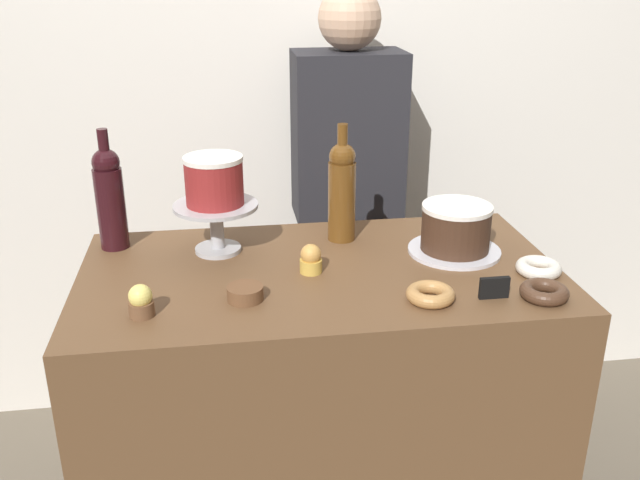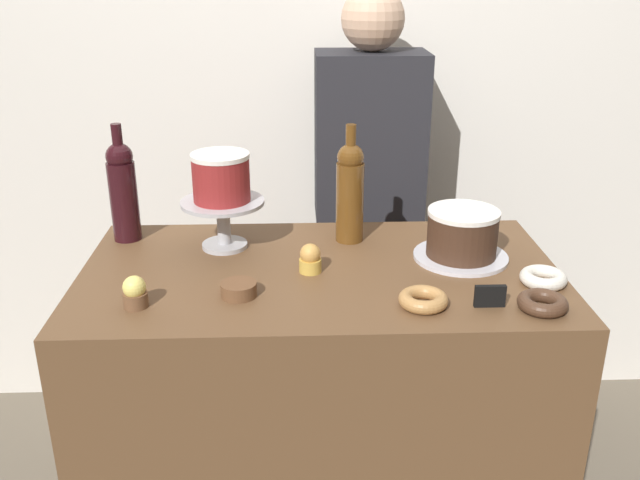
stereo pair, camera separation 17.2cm
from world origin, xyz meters
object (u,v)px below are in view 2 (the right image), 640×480
Objects in this scene: chocolate_round_cake at (462,233)px; price_sign_chalkboard at (490,296)px; wine_bottle_dark_red at (123,190)px; white_layer_cake at (221,177)px; wine_bottle_amber at (350,191)px; cupcake_caramel at (310,259)px; cupcake_lemon at (135,293)px; donut_sugar at (543,278)px; cookie_stack at (239,289)px; donut_chocolate at (543,303)px; cake_stand_pedestal at (223,216)px; barista_figure at (367,218)px; donut_maple at (423,300)px.

chocolate_round_cake is 0.28m from price_sign_chalkboard.
wine_bottle_dark_red reaches higher than chocolate_round_cake.
wine_bottle_amber is at bearing 6.56° from white_layer_cake.
cupcake_caramel is 1.00× the size of cupcake_lemon.
price_sign_chalkboard is at bearing -55.19° from wine_bottle_amber.
cookie_stack is (-0.73, -0.04, 0.00)m from donut_sugar.
donut_chocolate is (0.74, -0.39, -0.18)m from white_layer_cake.
donut_sugar is (0.44, -0.30, -0.13)m from wine_bottle_amber.
cake_stand_pedestal is at bearing 101.28° from cookie_stack.
donut_sugar is (0.05, 0.13, 0.00)m from donut_chocolate.
barista_figure reaches higher than donut_chocolate.
white_layer_cake reaches higher than cookie_stack.
white_layer_cake is 0.73m from barista_figure.
white_layer_cake is 0.29m from wine_bottle_dark_red.
wine_bottle_amber is 0.53m from barista_figure.
wine_bottle_amber is at bearing 6.56° from cake_stand_pedestal.
chocolate_round_cake is 0.11× the size of barista_figure.
cupcake_caramel is 0.57m from donut_sugar.
donut_chocolate is 0.12m from price_sign_chalkboard.
wine_bottle_amber reaches higher than donut_maple.
cupcake_lemon is 1.05m from barista_figure.
price_sign_chalkboard is (0.15, -0.01, 0.01)m from donut_maple.
price_sign_chalkboard is (0.63, -0.37, -0.17)m from white_layer_cake.
wine_bottle_amber reaches higher than white_layer_cake.
donut_chocolate and donut_sugar have the same top height.
barista_figure reaches higher than cupcake_lemon.
white_layer_cake reaches higher than donut_maple.
cake_stand_pedestal is 3.17× the size of price_sign_chalkboard.
cupcake_lemon is 0.23m from cookie_stack.
cupcake_lemon is at bearing -156.55° from cupcake_caramel.
donut_sugar and cookie_stack have the same top height.
wine_bottle_dark_red is 0.20× the size of barista_figure.
donut_sugar is at bearing -33.90° from wine_bottle_amber.
white_layer_cake reaches higher than donut_chocolate.
wine_bottle_amber is 0.26m from cupcake_caramel.
barista_figure reaches higher than cake_stand_pedestal.
white_layer_cake is 0.35m from wine_bottle_amber.
wine_bottle_amber is 0.55m from donut_sugar.
cake_stand_pedestal is 0.73m from price_sign_chalkboard.
donut_chocolate is at bearing -46.99° from wine_bottle_amber.
cake_stand_pedestal is 0.70m from barista_figure.
chocolate_round_cake reaches higher than donut_maple.
wine_bottle_amber is at bearing 146.10° from donut_sugar.
barista_figure is (-0.04, 0.86, -0.12)m from donut_maple.
cupcake_caramel is 0.66× the size of donut_sugar.
barista_figure is at bearing 77.68° from wine_bottle_amber.
donut_maple is 0.15m from price_sign_chalkboard.
cake_stand_pedestal reaches higher than price_sign_chalkboard.
donut_maple is (0.65, -0.02, -0.02)m from cupcake_lemon.
cake_stand_pedestal reaches higher than chocolate_round_cake.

